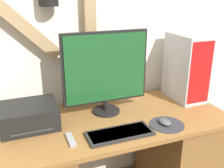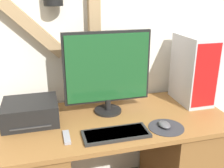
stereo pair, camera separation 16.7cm
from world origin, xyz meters
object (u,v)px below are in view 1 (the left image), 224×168
Objects in this scene: keyboard at (120,133)px; remote_control at (71,140)px; mouse at (165,122)px; printer at (29,116)px; monitor at (106,70)px; computer_tower at (186,67)px.

keyboard is 2.80× the size of remote_control.
mouse is 0.29× the size of printer.
mouse is at bearing 2.48° from keyboard.
keyboard is 0.58m from printer.
monitor is 1.17× the size of computer_tower.
monitor is 0.66m from computer_tower.
remote_control is (-0.32, -0.29, -0.30)m from monitor.
printer is 2.42× the size of remote_control.
keyboard is 0.78× the size of computer_tower.
computer_tower is 1.20m from printer.
keyboard is 1.15× the size of printer.
printer is (-0.52, -0.02, -0.24)m from monitor.
keyboard is 0.29m from remote_control.
monitor is 0.51m from mouse.
remote_control is at bearing -53.11° from printer.
mouse is (0.32, 0.01, 0.01)m from keyboard.
printer is (-0.49, 0.31, 0.06)m from keyboard.
printer reaches higher than remote_control.
computer_tower is (0.69, 0.34, 0.24)m from keyboard.
mouse is 0.20× the size of computer_tower.
computer_tower reaches higher than mouse.
remote_control is (-0.98, -0.30, -0.25)m from computer_tower.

